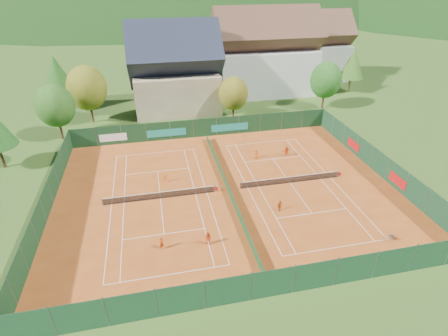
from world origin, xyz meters
The scene contains 33 objects.
ground centered at (0.00, 0.00, -0.02)m, with size 600.00×600.00×0.00m, color #2E4F18.
clay_pad centered at (0.00, 0.00, 0.01)m, with size 40.00×32.00×0.01m, color #A74918.
court_markings_left centered at (-8.00, 0.00, 0.01)m, with size 11.03×23.83×0.00m.
court_markings_right centered at (8.00, 0.00, 0.01)m, with size 11.03×23.83×0.00m.
tennis_net_left centered at (-7.85, 0.00, 0.51)m, with size 13.30×0.10×1.02m.
tennis_net_right centered at (8.15, 0.00, 0.51)m, with size 13.30×0.10×1.02m.
court_divider centered at (0.00, 0.00, 0.50)m, with size 0.03×28.80×1.00m.
fence_north centered at (-0.46, 15.99, 1.47)m, with size 40.00×0.10×3.00m.
fence_south centered at (0.00, -16.00, 1.50)m, with size 40.00×0.04×3.00m.
fence_west centered at (-20.00, 0.00, 1.50)m, with size 0.04×32.00×3.00m.
fence_east centered at (20.00, 0.05, 1.48)m, with size 0.09×32.00×3.00m.
chalet centered at (-3.00, 30.00, 6.62)m, with size 16.20×12.00×16.00m.
hotel_block_a centered at (16.00, 36.00, 7.38)m, with size 21.60×11.00×17.25m.
hotel_block_b centered at (30.00, 44.00, 6.62)m, with size 17.28×10.00×15.50m.
tree_west_front centered at (-22.00, 20.00, 5.39)m, with size 5.72×5.72×8.69m.
tree_west_mid centered at (-18.00, 26.00, 6.07)m, with size 6.44×6.44×9.78m.
tree_west_back centered at (-24.00, 34.00, 6.74)m, with size 5.60×5.60×10.00m.
tree_center centered at (6.00, 22.00, 4.72)m, with size 5.01×5.01×7.60m.
tree_east_front centered at (24.00, 24.00, 5.39)m, with size 5.72×5.72×8.69m.
tree_east_mid centered at (34.00, 32.00, 6.06)m, with size 5.04×5.04×9.00m.
tree_east_back centered at (26.00, 40.00, 6.74)m, with size 7.15×7.15×10.86m.
mountain_backdrop centered at (28.54, 233.48, -39.64)m, with size 820.00×530.00×242.00m.
ball_hopper centered at (13.61, -12.21, 0.56)m, with size 0.34×0.34×0.80m.
loose_ball_0 centered at (-8.24, -6.27, 0.03)m, with size 0.07×0.07×0.07m, color #CCD833.
loose_ball_1 centered at (2.59, -10.89, 0.03)m, with size 0.07×0.07×0.07m, color #CCD833.
loose_ball_2 centered at (-0.03, 3.10, 0.03)m, with size 0.07×0.07×0.07m, color #CCD833.
loose_ball_3 centered at (-1.20, 9.02, 0.03)m, with size 0.07×0.07×0.07m, color #CCD833.
player_left_near centered at (-8.32, -8.51, 0.72)m, with size 0.52×0.34×1.44m, color #D34B12.
player_left_mid centered at (-3.94, -8.92, 0.76)m, with size 0.74×0.57×1.51m, color #EE4D15.
player_left_far centered at (-7.16, 3.60, 0.66)m, with size 0.85×0.49×1.31m, color orange.
player_right_near centered at (4.66, -5.18, 0.70)m, with size 0.82×0.34×1.41m, color #CA5912.
player_right_far_a centered at (5.76, 7.15, 0.70)m, with size 0.68×0.44×1.39m, color #CF4E12.
player_right_far_b centered at (10.13, 6.98, 0.75)m, with size 1.39×0.44×1.50m, color #F15815.
Camera 1 is at (-7.91, -34.22, 23.21)m, focal length 28.00 mm.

